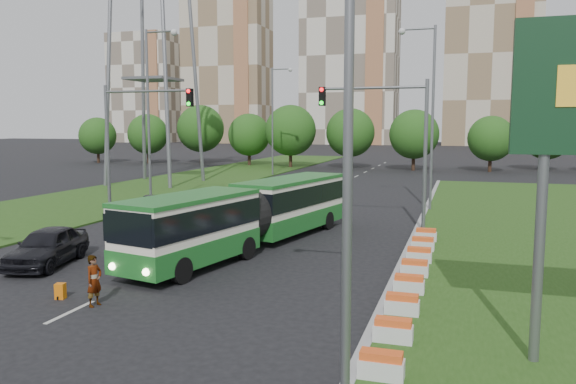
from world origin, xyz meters
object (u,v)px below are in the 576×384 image
(car_left_far, at_px, (156,208))
(shopping_trolley, at_px, (60,291))
(traffic_mast_left, at_px, (131,131))
(pedestrian, at_px, (94,281))
(articulated_bus, at_px, (249,214))
(traffic_mast_median, at_px, (394,131))
(car_left_near, at_px, (47,246))

(car_left_far, relative_size, shopping_trolley, 8.40)
(traffic_mast_left, relative_size, pedestrian, 4.91)
(traffic_mast_left, height_order, car_left_far, traffic_mast_left)
(car_left_far, bearing_deg, articulated_bus, -50.25)
(traffic_mast_median, xyz_separation_m, traffic_mast_left, (-15.16, -1.00, 0.00))
(articulated_bus, distance_m, car_left_near, 8.71)
(articulated_bus, relative_size, pedestrian, 9.50)
(traffic_mast_left, bearing_deg, car_left_far, 32.56)
(traffic_mast_left, relative_size, shopping_trolley, 15.50)
(pedestrian, bearing_deg, car_left_far, 31.51)
(car_left_near, distance_m, pedestrian, 6.36)
(traffic_mast_left, relative_size, car_left_far, 1.84)
(car_left_near, height_order, shopping_trolley, car_left_near)
(traffic_mast_median, xyz_separation_m, pedestrian, (-7.43, -15.27, -4.53))
(car_left_near, relative_size, car_left_far, 1.05)
(car_left_near, relative_size, shopping_trolley, 8.85)
(car_left_near, bearing_deg, articulated_bus, 27.64)
(traffic_mast_left, distance_m, car_left_near, 11.68)
(traffic_mast_median, bearing_deg, pedestrian, -115.94)
(car_left_near, relative_size, pedestrian, 2.80)
(traffic_mast_median, xyz_separation_m, car_left_far, (-14.05, -0.30, -4.64))
(car_left_far, xyz_separation_m, shopping_trolley, (5.10, -14.69, -0.46))
(car_left_near, distance_m, car_left_far, 11.22)
(car_left_near, height_order, pedestrian, pedestrian)
(articulated_bus, distance_m, pedestrian, 9.65)
(traffic_mast_median, bearing_deg, shopping_trolley, -120.87)
(car_left_far, distance_m, pedestrian, 16.37)
(traffic_mast_left, xyz_separation_m, pedestrian, (7.73, -14.27, -4.53))
(traffic_mast_left, xyz_separation_m, shopping_trolley, (6.20, -13.99, -5.09))
(traffic_mast_left, height_order, articulated_bus, traffic_mast_left)
(car_left_near, xyz_separation_m, pedestrian, (5.06, -3.86, 0.04))
(car_left_far, bearing_deg, traffic_mast_median, -15.17)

